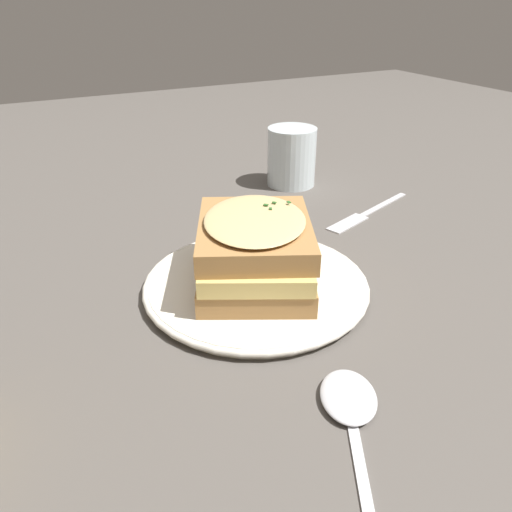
# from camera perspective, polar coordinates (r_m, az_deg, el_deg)

# --- Properties ---
(ground_plane) EXTENTS (2.40, 2.40, 0.00)m
(ground_plane) POSITION_cam_1_polar(r_m,az_deg,el_deg) (0.54, 3.43, -4.46)
(ground_plane) COLOR #514C47
(dinner_plate) EXTENTS (0.24, 0.24, 0.01)m
(dinner_plate) POSITION_cam_1_polar(r_m,az_deg,el_deg) (0.54, 0.00, -3.28)
(dinner_plate) COLOR silver
(dinner_plate) RESTS_ON ground_plane
(sandwich) EXTENTS (0.19, 0.17, 0.08)m
(sandwich) POSITION_cam_1_polar(r_m,az_deg,el_deg) (0.52, -0.06, 0.73)
(sandwich) COLOR #A37542
(sandwich) RESTS_ON dinner_plate
(water_glass) EXTENTS (0.08, 0.08, 0.09)m
(water_glass) POSITION_cam_1_polar(r_m,az_deg,el_deg) (0.83, 4.08, 11.25)
(water_glass) COLOR silver
(water_glass) RESTS_ON ground_plane
(fork) EXTENTS (0.08, 0.18, 0.00)m
(fork) POSITION_cam_1_polar(r_m,az_deg,el_deg) (0.73, 12.01, 4.58)
(fork) COLOR silver
(fork) RESTS_ON ground_plane
(spoon) EXTENTS (0.17, 0.11, 0.01)m
(spoon) POSITION_cam_1_polar(r_m,az_deg,el_deg) (0.41, 10.69, -16.45)
(spoon) COLOR silver
(spoon) RESTS_ON ground_plane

